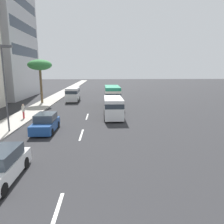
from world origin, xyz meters
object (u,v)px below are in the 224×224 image
(pedestrian_near_lamp, at_px, (23,110))
(palm_tree, at_px, (40,66))
(van_third, at_px, (113,106))
(van_fourth, at_px, (73,94))
(car_second, at_px, (46,123))
(minibus_fifth, at_px, (112,95))
(street_lamp, at_px, (6,80))

(pedestrian_near_lamp, bearing_deg, palm_tree, -169.05)
(van_third, relative_size, van_fourth, 1.11)
(van_third, distance_m, van_fourth, 15.14)
(car_second, relative_size, van_fourth, 0.88)
(van_fourth, bearing_deg, van_third, 25.40)
(minibus_fifth, relative_size, street_lamp, 0.88)
(car_second, relative_size, minibus_fifth, 0.64)
(pedestrian_near_lamp, bearing_deg, street_lamp, 12.29)
(van_third, height_order, palm_tree, palm_tree)
(minibus_fifth, height_order, pedestrian_near_lamp, minibus_fifth)
(car_second, bearing_deg, van_fourth, -179.82)
(van_third, relative_size, palm_tree, 0.75)
(pedestrian_near_lamp, bearing_deg, car_second, 42.62)
(minibus_fifth, distance_m, palm_tree, 12.83)
(pedestrian_near_lamp, distance_m, street_lamp, 6.29)
(van_third, bearing_deg, pedestrian_near_lamp, 91.96)
(car_second, bearing_deg, palm_tree, -163.52)
(pedestrian_near_lamp, xyz_separation_m, palm_tree, (11.68, 1.17, 5.19))
(minibus_fifth, bearing_deg, street_lamp, 144.50)
(van_fourth, height_order, pedestrian_near_lamp, van_fourth)
(car_second, height_order, van_fourth, van_fourth)
(van_fourth, height_order, palm_tree, palm_tree)
(palm_tree, bearing_deg, car_second, -163.52)
(minibus_fifth, relative_size, pedestrian_near_lamp, 3.96)
(car_second, relative_size, pedestrian_near_lamp, 2.53)
(van_fourth, height_order, street_lamp, street_lamp)
(car_second, distance_m, street_lamp, 4.99)
(van_third, height_order, van_fourth, van_fourth)
(palm_tree, height_order, street_lamp, street_lamp)
(van_fourth, relative_size, palm_tree, 0.68)
(car_second, height_order, pedestrian_near_lamp, pedestrian_near_lamp)
(car_second, xyz_separation_m, street_lamp, (-0.23, 3.09, 3.91))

